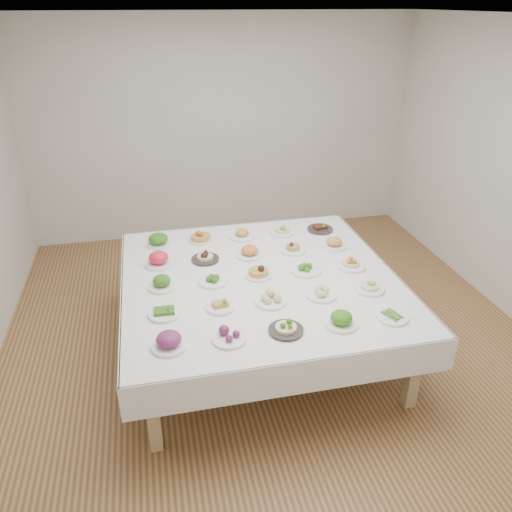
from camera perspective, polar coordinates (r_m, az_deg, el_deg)
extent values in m
plane|color=#9D7041|center=(4.97, 1.21, -8.50)|extent=(5.00, 5.00, 0.00)
cube|color=white|center=(4.04, 1.64, 25.78)|extent=(5.00, 5.00, 0.02)
cube|color=silver|center=(6.66, -3.92, 14.12)|extent=(5.00, 0.02, 2.80)
cube|color=silver|center=(2.28, 17.17, -15.34)|extent=(5.00, 0.02, 2.80)
cube|color=white|center=(4.37, 0.43, -2.75)|extent=(2.35, 2.35, 0.06)
cube|color=white|center=(5.44, -2.36, 2.29)|extent=(2.37, 0.01, 0.28)
cube|color=white|center=(3.50, 4.88, -13.73)|extent=(2.37, 0.02, 0.28)
cube|color=white|center=(4.79, 14.27, -2.27)|extent=(0.02, 2.37, 0.28)
cube|color=white|center=(4.35, -14.92, -5.60)|extent=(0.02, 2.37, 0.28)
cube|color=tan|center=(3.71, -11.73, -17.02)|extent=(0.09, 0.09, 0.69)
cube|color=tan|center=(4.15, 17.56, -12.36)|extent=(0.09, 0.09, 0.69)
cube|color=tan|center=(5.33, -12.53, -2.13)|extent=(0.09, 0.09, 0.69)
cube|color=tan|center=(5.64, 8.01, 0.01)|extent=(0.09, 0.09, 0.69)
cylinder|color=white|center=(3.57, -9.87, -10.11)|extent=(0.25, 0.25, 0.02)
cylinder|color=white|center=(3.59, -3.09, -9.47)|extent=(0.24, 0.24, 0.02)
cylinder|color=#2C2A27|center=(3.67, 3.43, -8.52)|extent=(0.25, 0.25, 0.02)
cylinder|color=white|center=(3.78, 9.67, -7.69)|extent=(0.24, 0.24, 0.02)
cylinder|color=white|center=(3.95, 15.29, -6.75)|extent=(0.24, 0.24, 0.02)
cylinder|color=white|center=(3.91, -10.41, -6.52)|extent=(0.25, 0.25, 0.02)
cylinder|color=white|center=(3.93, -4.09, -5.88)|extent=(0.23, 0.23, 0.02)
cylinder|color=white|center=(3.99, 1.70, -5.23)|extent=(0.25, 0.25, 0.02)
cylinder|color=white|center=(4.10, 7.44, -4.51)|extent=(0.24, 0.24, 0.02)
cylinder|color=white|center=(4.26, 12.83, -3.71)|extent=(0.25, 0.25, 0.02)
cylinder|color=white|center=(4.26, -10.66, -3.46)|extent=(0.24, 0.24, 0.02)
cylinder|color=white|center=(4.28, -4.90, -2.95)|extent=(0.25, 0.25, 0.02)
cylinder|color=white|center=(4.35, 0.29, -2.26)|extent=(0.23, 0.23, 0.02)
cylinder|color=white|center=(4.45, 5.68, -1.71)|extent=(0.26, 0.26, 0.02)
cylinder|color=white|center=(4.59, 10.77, -1.13)|extent=(0.26, 0.26, 0.02)
cylinder|color=white|center=(4.62, -11.01, -0.92)|extent=(0.25, 0.25, 0.02)
cylinder|color=#2C2A27|center=(4.64, -5.81, -0.40)|extent=(0.25, 0.25, 0.02)
cylinder|color=white|center=(4.70, -0.73, 0.09)|extent=(0.25, 0.25, 0.02)
cylinder|color=white|center=(4.80, 4.23, 0.63)|extent=(0.24, 0.24, 0.02)
cylinder|color=white|center=(4.93, 8.90, 1.11)|extent=(0.24, 0.24, 0.02)
cylinder|color=white|center=(5.00, -11.05, 1.31)|extent=(0.23, 0.23, 0.02)
cylinder|color=white|center=(5.02, -6.30, 1.78)|extent=(0.23, 0.23, 0.02)
cylinder|color=white|center=(5.08, -1.59, 2.24)|extent=(0.27, 0.27, 0.02)
cylinder|color=white|center=(5.16, 2.98, 2.64)|extent=(0.24, 0.24, 0.02)
cylinder|color=#2C2A27|center=(5.27, 7.33, 3.02)|extent=(0.26, 0.26, 0.02)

